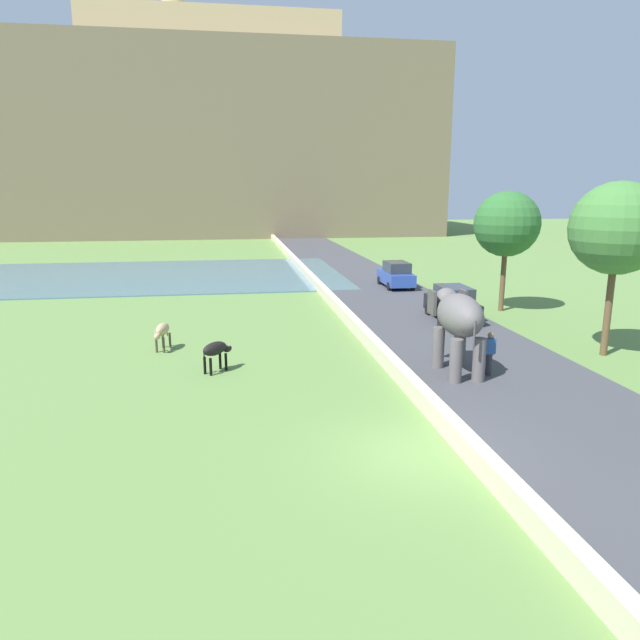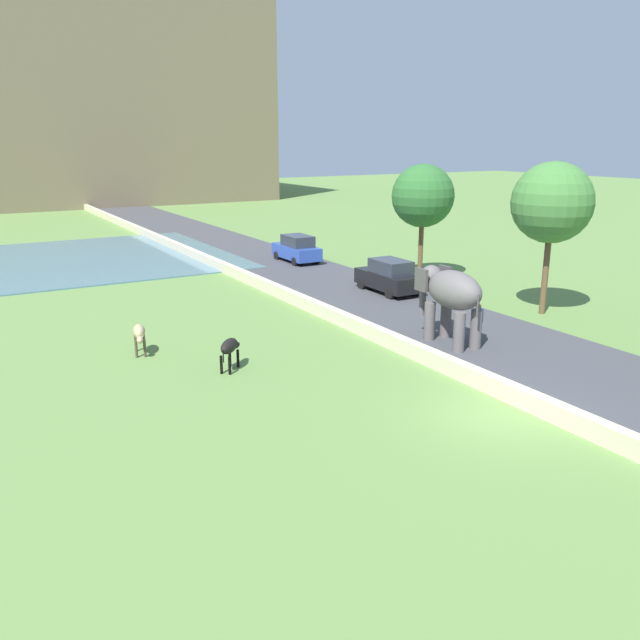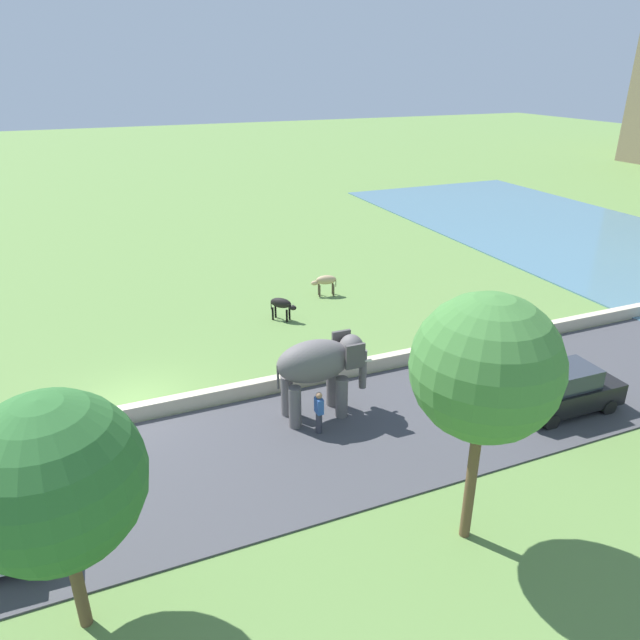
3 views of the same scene
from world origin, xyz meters
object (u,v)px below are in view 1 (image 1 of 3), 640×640
at_px(person_beside_elephant, 490,353).
at_px(car_black, 452,303).
at_px(car_blue, 396,275).
at_px(cow_tan, 162,331).
at_px(cow_black, 216,350).
at_px(elephant, 457,319).

height_order(person_beside_elephant, car_black, car_black).
distance_m(car_blue, cow_tan, 19.58).
distance_m(person_beside_elephant, cow_tan, 13.10).
bearing_deg(cow_tan, cow_black, -55.28).
bearing_deg(cow_tan, elephant, -23.90).
bearing_deg(car_black, cow_tan, -166.17).
bearing_deg(car_blue, person_beside_elephant, -96.22).
height_order(elephant, cow_black, elephant).
xyz_separation_m(car_blue, cow_tan, (-14.04, -13.65, -0.06)).
xyz_separation_m(elephant, car_black, (3.15, 8.28, -1.14)).
bearing_deg(person_beside_elephant, car_blue, 83.78).
relative_size(cow_black, cow_tan, 0.86).
relative_size(elephant, cow_black, 2.84).
relative_size(elephant, car_blue, 0.86).
bearing_deg(cow_tan, person_beside_elephant, -23.95).
relative_size(car_blue, car_black, 1.00).
bearing_deg(car_blue, car_black, -90.00).
bearing_deg(cow_black, cow_tan, 124.72).
xyz_separation_m(person_beside_elephant, cow_tan, (-11.97, 5.32, -0.04)).
relative_size(car_blue, cow_tan, 2.82).
distance_m(elephant, car_black, 8.93).
height_order(elephant, person_beside_elephant, elephant).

